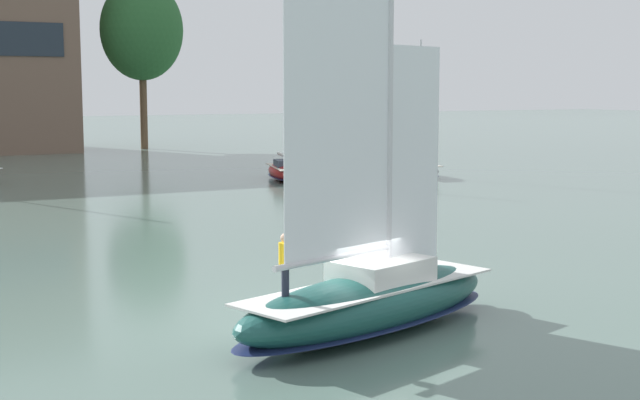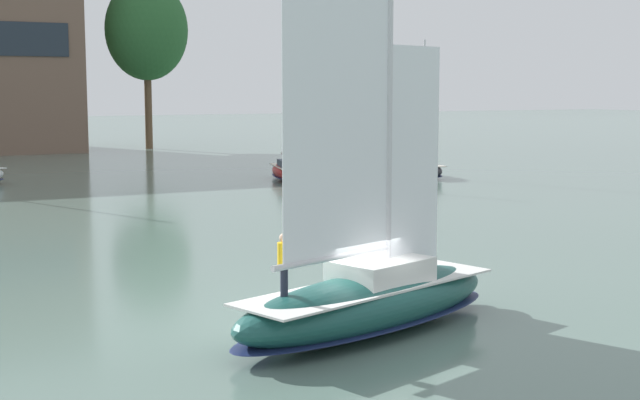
# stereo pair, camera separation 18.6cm
# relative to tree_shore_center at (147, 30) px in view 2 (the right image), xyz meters

# --- Properties ---
(ground_plane) EXTENTS (400.00, 400.00, 0.00)m
(ground_plane) POSITION_rel_tree_shore_center_xyz_m (-15.83, -76.78, -13.07)
(ground_plane) COLOR slate
(tree_shore_center) EXTENTS (9.07, 9.07, 18.67)m
(tree_shore_center) POSITION_rel_tree_shore_center_xyz_m (0.00, 0.00, 0.00)
(tree_shore_center) COLOR brown
(tree_shore_center) RESTS_ON ground
(sailboat_main) EXTENTS (10.03, 5.53, 13.28)m
(sailboat_main) POSITION_rel_tree_shore_center_xyz_m (-15.82, -76.77, -12.01)
(sailboat_main) COLOR #194C47
(sailboat_main) RESTS_ON ground
(sailboat_moored_near_marina) EXTENTS (3.70, 7.79, 10.33)m
(sailboat_moored_near_marina) POSITION_rel_tree_shore_center_xyz_m (9.61, -40.48, -12.37)
(sailboat_moored_near_marina) COLOR #232328
(sailboat_moored_near_marina) RESTS_ON ground
(sailboat_moored_mid_channel) EXTENTS (3.83, 7.64, 10.13)m
(sailboat_moored_mid_channel) POSITION_rel_tree_shore_center_xyz_m (-0.61, -38.47, -12.38)
(sailboat_moored_mid_channel) COLOR maroon
(sailboat_moored_mid_channel) RESTS_ON ground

